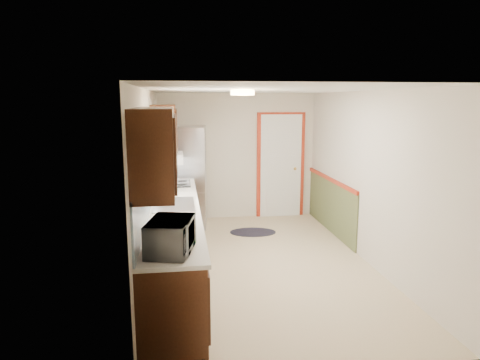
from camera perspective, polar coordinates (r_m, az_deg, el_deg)
name	(u,v)px	position (r m, az deg, el deg)	size (l,w,h in m)	color
room_shell	(262,180)	(5.81, 2.97, 0.00)	(3.20, 5.20, 2.52)	tan
kitchen_run	(171,217)	(5.51, -9.23, -4.88)	(0.63, 4.00, 2.20)	#32170B
back_wall_trim	(291,174)	(8.21, 6.80, 0.85)	(1.12, 2.30, 2.08)	maroon
ceiling_fixture	(243,93)	(5.46, 0.34, 11.57)	(0.30, 0.30, 0.06)	#FFD88C
microwave	(170,233)	(3.83, -9.25, -6.94)	(0.54, 0.30, 0.36)	white
refrigerator	(185,177)	(7.77, -7.38, 0.41)	(0.82, 0.79, 1.81)	#B7B7BC
rug	(253,232)	(7.50, 1.73, -6.96)	(0.80, 0.51, 0.01)	black
cooktop	(175,184)	(6.94, -8.69, -0.48)	(0.49, 0.59, 0.02)	black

